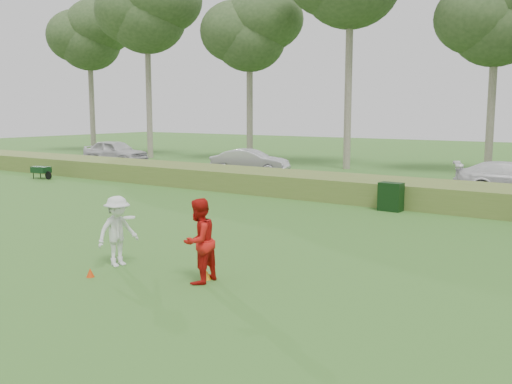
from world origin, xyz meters
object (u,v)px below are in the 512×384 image
Objects in this scene: player_white at (118,231)px; car_mid at (250,162)px; player_red at (199,241)px; cone_yellow at (207,275)px; utility_cabinet at (391,197)px; car_left at (115,152)px; cone_orange at (90,273)px.

player_white reaches higher than car_mid.
player_red is 0.42× the size of car_mid.
car_mid is at bearing -150.99° from player_red.
car_mid is (-10.30, 16.61, 0.67)m from cone_yellow.
utility_cabinet is (0.20, 10.61, -0.39)m from player_red.
cone_yellow is 10.37m from utility_cabinet.
player_red is at bearing -90.54° from cone_yellow.
player_red is 10.62m from utility_cabinet.
player_red is 8.86× the size of cone_yellow.
utility_cabinet is (0.20, 10.35, 0.41)m from cone_yellow.
utility_cabinet is 22.89m from car_left.
car_left is (-19.23, 17.44, 0.02)m from player_white.
player_red reaches higher than cone_orange.
car_mid is (-7.87, 16.89, -0.06)m from player_white.
utility_cabinet is at bearing -111.52° from car_left.
player_white is at bearing -171.82° from car_mid.
cone_yellow is at bearing -74.77° from player_white.
player_white is at bearing 100.08° from cone_orange.
cone_orange is at bearing -99.85° from utility_cabinet.
car_mid is (-10.50, 6.25, 0.25)m from utility_cabinet.
utility_cabinet is at bearing 88.89° from cone_yellow.
player_red reaches higher than car_left.
car_left is at bearing 136.48° from cone_orange.
cone_orange is 0.96× the size of cone_yellow.
car_left is at bearing -131.20° from player_red.
player_red is (2.42, 0.04, 0.07)m from player_white.
player_white is at bearing -101.81° from utility_cabinet.
cone_orange is 11.89m from utility_cabinet.
player_red is 2.60m from cone_orange.
player_red is at bearing -165.40° from car_mid.
player_white is 0.38× the size of car_mid.
car_left is 11.37m from car_mid.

